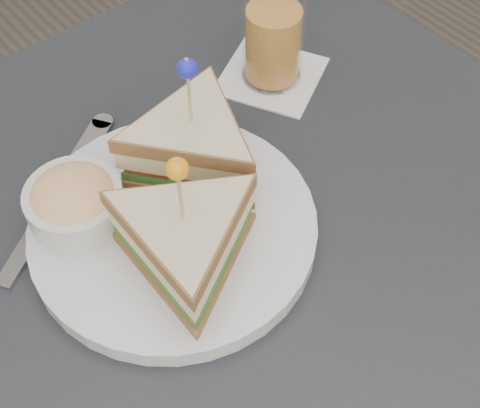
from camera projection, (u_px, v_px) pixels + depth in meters
name	position (u px, v px, depth m)	size (l,w,h in m)	color
table	(239.00, 285.00, 0.72)	(0.80, 0.80, 0.75)	black
plate_meal	(175.00, 200.00, 0.63)	(0.32, 0.30, 0.17)	silver
cutlery_knife	(55.00, 201.00, 0.69)	(0.21, 0.15, 0.01)	silver
drink_set	(273.00, 34.00, 0.75)	(0.15, 0.15, 0.14)	white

